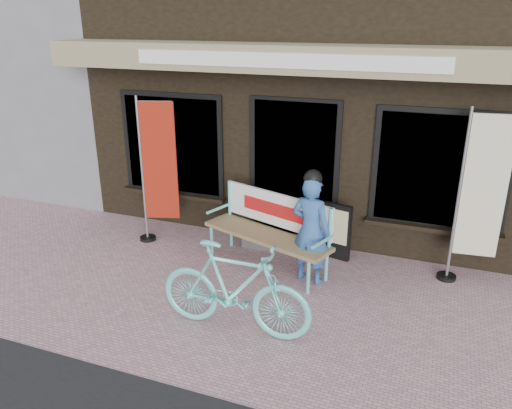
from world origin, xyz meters
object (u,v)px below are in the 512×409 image
at_px(bench, 271,225).
at_px(menu_stand, 337,231).
at_px(person, 311,228).
at_px(nobori_red, 157,169).
at_px(bicycle, 234,288).
at_px(nobori_cream, 479,197).

bearing_deg(bench, menu_stand, 52.08).
xyz_separation_m(bench, person, (0.62, -0.24, 0.15)).
bearing_deg(bench, nobori_red, -166.38).
distance_m(bicycle, nobori_red, 2.74).
relative_size(person, nobori_cream, 0.67).
distance_m(nobori_red, nobori_cream, 4.39).
bearing_deg(bicycle, bench, 4.69).
bearing_deg(menu_stand, nobori_red, -159.16).
relative_size(nobori_red, nobori_cream, 0.97).
xyz_separation_m(nobori_red, nobori_cream, (4.39, 0.29, 0.03)).
distance_m(bench, menu_stand, 0.98).
height_order(bench, nobori_cream, nobori_cream).
height_order(bench, person, person).
distance_m(bench, person, 0.68).
bearing_deg(person, nobori_cream, 32.45).
xyz_separation_m(person, menu_stand, (0.19, 0.77, -0.32)).
xyz_separation_m(bench, bicycle, (0.14, -1.61, -0.08)).
bearing_deg(nobori_cream, nobori_red, 177.70).
bearing_deg(bench, bicycle, -65.89).
height_order(person, nobori_cream, nobori_cream).
xyz_separation_m(nobori_cream, menu_stand, (-1.74, 0.06, -0.75)).
height_order(bicycle, menu_stand, bicycle).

